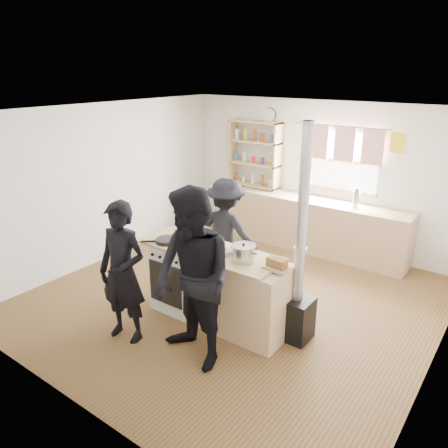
{
  "coord_description": "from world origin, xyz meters",
  "views": [
    {
      "loc": [
        3.01,
        -4.35,
        3.0
      ],
      "look_at": [
        -0.1,
        -0.1,
        1.1
      ],
      "focal_mm": 35.0,
      "sensor_mm": 36.0,
      "label": 1
    }
  ],
  "objects": [
    {
      "name": "ground",
      "position": [
        0.0,
        0.0,
        -0.01
      ],
      "size": [
        5.0,
        5.0,
        0.01
      ],
      "primitive_type": "cube",
      "color": "brown",
      "rests_on": "ground"
    },
    {
      "name": "back_counter",
      "position": [
        0.0,
        2.22,
        0.45
      ],
      "size": [
        3.4,
        0.55,
        0.9
      ],
      "primitive_type": "cube",
      "color": "tan",
      "rests_on": "ground"
    },
    {
      "name": "shelving_unit",
      "position": [
        -1.2,
        2.34,
        1.51
      ],
      "size": [
        1.0,
        0.28,
        1.2
      ],
      "color": "tan",
      "rests_on": "back_counter"
    },
    {
      "name": "thermos",
      "position": [
        0.79,
        2.22,
        1.04
      ],
      "size": [
        0.1,
        0.1,
        0.29
      ],
      "primitive_type": "cylinder",
      "color": "silver",
      "rests_on": "back_counter"
    },
    {
      "name": "cooking_island",
      "position": [
        0.14,
        -0.55,
        0.47
      ],
      "size": [
        1.97,
        0.64,
        0.93
      ],
      "color": "white",
      "rests_on": "ground"
    },
    {
      "name": "skillet_greens",
      "position": [
        -0.55,
        -0.69,
        0.96
      ],
      "size": [
        0.4,
        0.4,
        0.05
      ],
      "color": "black",
      "rests_on": "cooking_island"
    },
    {
      "name": "roast_tray",
      "position": [
        0.13,
        -0.6,
        0.97
      ],
      "size": [
        0.45,
        0.39,
        0.06
      ],
      "color": "silver",
      "rests_on": "cooking_island"
    },
    {
      "name": "stockpot_stove",
      "position": [
        -0.21,
        -0.43,
        1.02
      ],
      "size": [
        0.25,
        0.25,
        0.2
      ],
      "color": "#B5B5B8",
      "rests_on": "cooking_island"
    },
    {
      "name": "stockpot_counter",
      "position": [
        0.52,
        -0.57,
        1.02
      ],
      "size": [
        0.28,
        0.28,
        0.21
      ],
      "color": "#B9B9BB",
      "rests_on": "cooking_island"
    },
    {
      "name": "bread_board",
      "position": [
        0.93,
        -0.54,
        0.98
      ],
      "size": [
        0.29,
        0.22,
        0.12
      ],
      "color": "tan",
      "rests_on": "cooking_island"
    },
    {
      "name": "flue_heater",
      "position": [
        1.09,
        -0.32,
        0.65
      ],
      "size": [
        0.35,
        0.35,
        2.5
      ],
      "color": "black",
      "rests_on": "ground"
    },
    {
      "name": "person_near_left",
      "position": [
        -0.51,
        -1.46,
        0.83
      ],
      "size": [
        0.66,
        0.5,
        1.66
      ],
      "primitive_type": "imported",
      "rotation": [
        0.0,
        0.0,
        0.18
      ],
      "color": "black",
      "rests_on": "ground"
    },
    {
      "name": "person_near_right",
      "position": [
        0.42,
        -1.34,
        0.96
      ],
      "size": [
        1.09,
        0.94,
        1.92
      ],
      "primitive_type": "imported",
      "rotation": [
        0.0,
        0.0,
        -0.26
      ],
      "color": "black",
      "rests_on": "ground"
    },
    {
      "name": "person_far",
      "position": [
        -0.41,
        0.37,
        0.78
      ],
      "size": [
        1.06,
        0.68,
        1.56
      ],
      "primitive_type": "imported",
      "rotation": [
        0.0,
        0.0,
        3.25
      ],
      "color": "black",
      "rests_on": "ground"
    }
  ]
}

